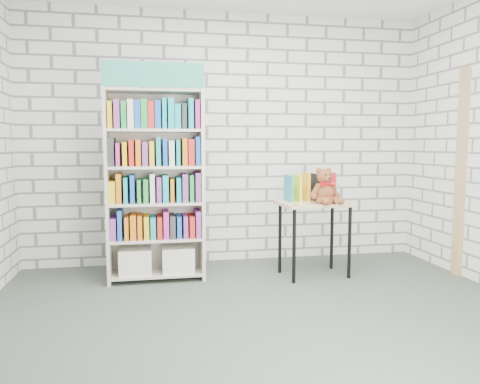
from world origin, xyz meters
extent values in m
plane|color=#3E483D|center=(0.00, 0.00, 0.00)|extent=(4.50, 4.50, 0.00)
cube|color=silver|center=(0.00, 2.00, 1.40)|extent=(4.50, 0.02, 2.80)
cube|color=silver|center=(0.00, -2.00, 1.40)|extent=(4.50, 0.02, 2.80)
cube|color=beige|center=(-1.27, 1.35, 0.93)|extent=(0.03, 0.36, 1.87)
cube|color=beige|center=(-0.37, 1.35, 0.93)|extent=(0.03, 0.36, 1.87)
cube|color=beige|center=(-0.82, 1.52, 0.93)|extent=(0.93, 0.02, 1.87)
cube|color=teal|center=(-0.82, 1.18, 1.98)|extent=(0.93, 0.02, 0.23)
cube|color=beige|center=(-0.82, 1.35, 0.06)|extent=(0.87, 0.34, 0.03)
cube|color=beige|center=(-0.82, 1.35, 0.41)|extent=(0.87, 0.34, 0.03)
cube|color=beige|center=(-0.82, 1.35, 0.77)|extent=(0.87, 0.34, 0.03)
cube|color=beige|center=(-0.82, 1.35, 1.12)|extent=(0.87, 0.34, 0.03)
cube|color=beige|center=(-0.82, 1.35, 1.47)|extent=(0.87, 0.34, 0.03)
cube|color=beige|center=(-0.82, 1.35, 1.85)|extent=(0.87, 0.34, 0.03)
cube|color=silver|center=(-1.02, 1.35, 0.20)|extent=(0.31, 0.30, 0.25)
cube|color=silver|center=(-0.61, 1.35, 0.20)|extent=(0.31, 0.30, 0.25)
cube|color=red|center=(-0.82, 1.34, 0.55)|extent=(0.87, 0.30, 0.25)
cube|color=yellow|center=(-0.82, 1.34, 0.91)|extent=(0.87, 0.30, 0.25)
cube|color=blue|center=(-0.82, 1.34, 1.26)|extent=(0.87, 0.30, 0.25)
cube|color=green|center=(-0.82, 1.34, 1.61)|extent=(0.87, 0.30, 0.25)
cube|color=#D4AD7F|center=(0.76, 1.19, 0.74)|extent=(0.75, 0.55, 0.03)
cylinder|color=black|center=(0.48, 0.98, 0.36)|extent=(0.03, 0.03, 0.73)
cylinder|color=black|center=(0.45, 1.35, 0.36)|extent=(0.03, 0.03, 0.73)
cylinder|color=black|center=(1.08, 1.03, 0.36)|extent=(0.03, 0.03, 0.73)
cylinder|color=black|center=(1.04, 1.41, 0.36)|extent=(0.03, 0.03, 0.73)
cylinder|color=black|center=(0.49, 0.99, 0.76)|extent=(0.05, 0.05, 0.01)
cylinder|color=black|center=(1.07, 1.04, 0.76)|extent=(0.05, 0.05, 0.01)
cube|color=teal|center=(0.51, 1.28, 0.91)|extent=(0.04, 0.22, 0.29)
cube|color=#E6FD28|center=(0.61, 1.29, 0.91)|extent=(0.04, 0.22, 0.29)
cube|color=yellow|center=(0.71, 1.30, 0.91)|extent=(0.04, 0.22, 0.29)
cube|color=black|center=(0.80, 1.31, 0.91)|extent=(0.04, 0.22, 0.29)
cube|color=white|center=(0.90, 1.32, 0.91)|extent=(0.04, 0.22, 0.29)
cube|color=red|center=(0.99, 1.33, 0.91)|extent=(0.04, 0.22, 0.29)
ellipsoid|color=maroon|center=(0.83, 1.11, 0.86)|extent=(0.21, 0.18, 0.21)
sphere|color=maroon|center=(0.83, 1.11, 1.02)|extent=(0.15, 0.15, 0.15)
sphere|color=maroon|center=(0.77, 1.11, 1.08)|extent=(0.06, 0.06, 0.06)
sphere|color=maroon|center=(0.88, 1.13, 1.08)|extent=(0.06, 0.06, 0.06)
sphere|color=maroon|center=(0.84, 1.05, 1.00)|extent=(0.06, 0.06, 0.06)
sphere|color=black|center=(0.82, 1.04, 1.04)|extent=(0.02, 0.02, 0.02)
sphere|color=black|center=(0.87, 1.05, 1.04)|extent=(0.02, 0.02, 0.02)
sphere|color=black|center=(0.85, 1.02, 1.01)|extent=(0.02, 0.02, 0.02)
cylinder|color=maroon|center=(0.73, 1.07, 0.89)|extent=(0.11, 0.08, 0.15)
cylinder|color=maroon|center=(0.93, 1.11, 0.89)|extent=(0.11, 0.10, 0.15)
sphere|color=maroon|center=(0.70, 1.05, 0.83)|extent=(0.06, 0.06, 0.06)
sphere|color=maroon|center=(0.97, 1.11, 0.83)|extent=(0.06, 0.06, 0.06)
cylinder|color=maroon|center=(0.79, 1.00, 0.80)|extent=(0.13, 0.17, 0.08)
cylinder|color=maroon|center=(0.91, 1.02, 0.80)|extent=(0.08, 0.16, 0.08)
sphere|color=maroon|center=(0.78, 0.92, 0.79)|extent=(0.07, 0.07, 0.07)
sphere|color=maroon|center=(0.95, 0.96, 0.79)|extent=(0.07, 0.07, 0.07)
cone|color=red|center=(0.81, 1.04, 0.95)|extent=(0.07, 0.07, 0.06)
cone|color=red|center=(0.87, 1.06, 0.95)|extent=(0.07, 0.07, 0.06)
sphere|color=red|center=(0.84, 1.05, 0.95)|extent=(0.03, 0.03, 0.03)
cube|color=tan|center=(2.23, 0.95, 1.05)|extent=(0.05, 0.12, 2.10)
camera|label=1|loc=(-0.86, -3.27, 1.34)|focal=35.00mm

